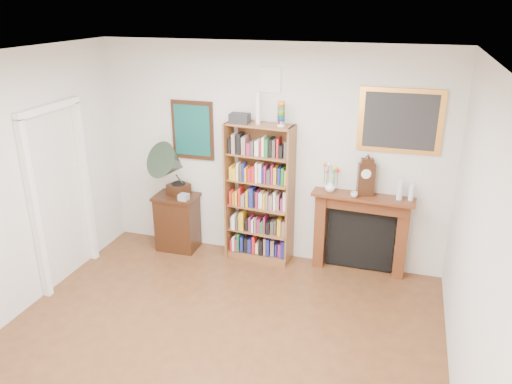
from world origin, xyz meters
TOP-DOWN VIEW (x-y plane):
  - room at (0.00, 0.00)m, footprint 4.51×5.01m
  - door_casing at (-2.21, 1.20)m, footprint 0.08×1.02m
  - teal_poster at (-1.05, 2.48)m, footprint 0.58×0.04m
  - small_picture at (0.00, 2.48)m, footprint 0.26×0.04m
  - gilt_painting at (1.55, 2.48)m, footprint 0.95×0.04m
  - bookshelf at (-0.09, 2.33)m, footprint 0.87×0.38m
  - side_cabinet at (-1.24, 2.27)m, footprint 0.58×0.43m
  - fireplace at (1.22, 2.41)m, footprint 1.24×0.35m
  - gramophone at (-1.23, 2.19)m, footprint 0.67×0.74m
  - cd_stack at (-1.08, 2.16)m, footprint 0.13×0.13m
  - mantel_clock at (1.23, 2.38)m, footprint 0.22×0.16m
  - flower_vase at (0.81, 2.37)m, footprint 0.15×0.15m
  - teacup at (1.11, 2.27)m, footprint 0.11×0.11m
  - bottle_left at (1.63, 2.35)m, footprint 0.07×0.07m
  - bottle_right at (1.76, 2.37)m, footprint 0.06×0.06m

SIDE VIEW (x-z plane):
  - side_cabinet at x=-1.24m, z-range 0.00..0.78m
  - fireplace at x=1.22m, z-range 0.08..1.12m
  - cd_stack at x=-1.08m, z-range 0.78..0.86m
  - bookshelf at x=-0.09m, z-range -0.03..2.08m
  - teacup at x=1.11m, z-range 1.04..1.11m
  - flower_vase at x=0.81m, z-range 1.04..1.18m
  - bottle_right at x=1.76m, z-range 1.04..1.24m
  - bottle_left at x=1.63m, z-range 1.04..1.28m
  - gramophone at x=-1.23m, z-range 0.84..1.63m
  - door_casing at x=-2.21m, z-range 0.18..2.35m
  - mantel_clock at x=1.23m, z-range 1.03..1.49m
  - room at x=0.00m, z-range -0.01..2.81m
  - teal_poster at x=-1.05m, z-range 1.26..2.04m
  - gilt_painting at x=1.55m, z-range 1.58..2.33m
  - small_picture at x=0.00m, z-range 2.20..2.50m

